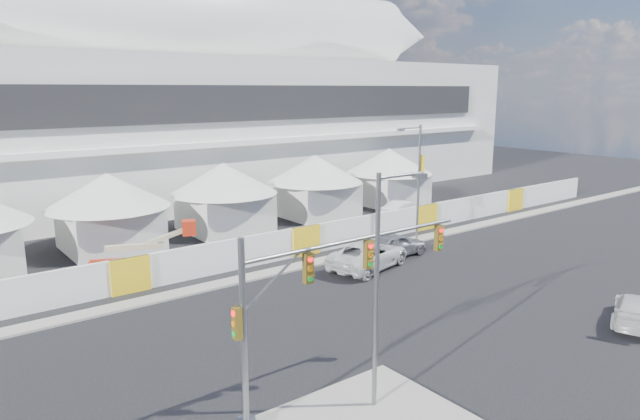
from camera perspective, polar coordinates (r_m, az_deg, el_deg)
ground at (r=25.01m, az=7.18°, el=-14.37°), size 160.00×160.00×0.00m
far_curb at (r=47.03m, az=13.93°, el=-1.88°), size 80.00×1.20×0.12m
stadium at (r=62.39m, az=-14.41°, el=10.16°), size 80.00×24.80×21.98m
tent_row at (r=43.77m, az=-14.78°, el=1.19°), size 53.40×8.40×5.40m
hoarding_fence at (r=38.72m, az=-1.51°, el=-3.06°), size 70.00×0.25×2.00m
scaffold_tower at (r=80.88m, az=12.75°, el=8.14°), size 4.40×4.40×12.00m
sedan_silver at (r=38.82m, az=7.57°, el=-3.45°), size 2.03×4.69×1.58m
pickup_curb at (r=36.06m, az=4.87°, el=-4.48°), size 4.35×6.72×1.72m
pickup_near at (r=31.67m, az=29.07°, el=-8.69°), size 3.59×5.18×1.39m
lot_car_a at (r=50.31m, az=8.50°, el=0.07°), size 1.89×4.77×1.54m
traffic_mast at (r=19.50m, az=-1.74°, el=-9.70°), size 10.03×0.63×6.50m
streetlight_median at (r=19.53m, az=6.16°, el=-6.49°), size 2.29×0.23×8.27m
streetlight_curb at (r=42.10m, az=9.68°, el=3.52°), size 2.54×0.57×8.56m
boom_lift at (r=36.51m, az=-18.74°, el=-4.87°), size 6.59×2.55×3.23m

